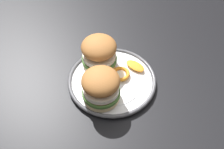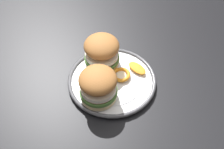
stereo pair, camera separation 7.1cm
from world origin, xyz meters
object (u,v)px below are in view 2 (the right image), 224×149
(dining_table, at_px, (122,83))
(sandwich_half_left, at_px, (98,85))
(dinner_plate, at_px, (112,81))
(sandwich_half_right, at_px, (102,52))

(dining_table, bearing_deg, sandwich_half_left, 157.15)
(dinner_plate, height_order, sandwich_half_left, sandwich_half_left)
(dining_table, distance_m, sandwich_half_left, 0.22)
(dinner_plate, distance_m, sandwich_half_left, 0.09)
(dinner_plate, relative_size, sandwich_half_left, 2.44)
(sandwich_half_right, bearing_deg, dining_table, -78.85)
(sandwich_half_right, bearing_deg, sandwich_half_left, -178.16)
(sandwich_half_left, distance_m, sandwich_half_right, 0.13)
(dining_table, distance_m, sandwich_half_right, 0.17)
(dinner_plate, xyz_separation_m, sandwich_half_left, (-0.06, 0.03, 0.06))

